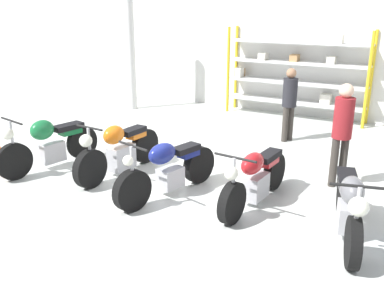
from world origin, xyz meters
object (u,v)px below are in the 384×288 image
shelving_rack (295,72)px  motorcycle_grey (349,206)px  motorcycle_blue (168,170)px  motorcycle_red (255,178)px  person_browsing (342,127)px  person_near_rack (290,99)px  motorcycle_orange (119,150)px  motorcycle_green (49,143)px

shelving_rack → motorcycle_grey: (2.55, -6.03, -0.76)m
shelving_rack → motorcycle_blue: 6.10m
motorcycle_blue → motorcycle_grey: motorcycle_grey is taller
shelving_rack → motorcycle_red: size_ratio=1.85×
person_browsing → person_near_rack: (-1.53, 2.08, -0.08)m
motorcycle_red → motorcycle_grey: bearing=80.7°
motorcycle_orange → motorcycle_blue: (1.27, -0.34, -0.01)m
motorcycle_blue → motorcycle_red: 1.40m
motorcycle_blue → person_near_rack: size_ratio=1.28×
motorcycle_red → person_near_rack: size_ratio=1.25×
shelving_rack → motorcycle_green: size_ratio=1.83×
motorcycle_green → person_browsing: size_ratio=1.18×
motorcycle_orange → person_near_rack: person_near_rack is taller
person_browsing → motorcycle_orange: bearing=65.7°
shelving_rack → person_near_rack: (0.54, -2.21, -0.26)m
motorcycle_orange → person_near_rack: (2.06, 3.49, 0.52)m
motorcycle_orange → motorcycle_grey: bearing=88.9°
motorcycle_red → person_near_rack: bearing=-165.9°
motorcycle_green → motorcycle_blue: (2.60, 0.07, -0.06)m
motorcycle_green → motorcycle_orange: motorcycle_green is taller
shelving_rack → motorcycle_grey: size_ratio=1.95×
shelving_rack → motorcycle_green: (-2.84, -6.11, -0.73)m
motorcycle_green → motorcycle_grey: 5.40m
motorcycle_grey → person_near_rack: (-2.01, 3.82, 0.50)m
shelving_rack → motorcycle_grey: shelving_rack is taller
motorcycle_blue → motorcycle_red: bearing=118.8°
shelving_rack → motorcycle_orange: bearing=-104.9°
motorcycle_green → person_near_rack: 5.18m
motorcycle_orange → shelving_rack: bearing=168.7°
motorcycle_red → person_browsing: bearing=149.9°
motorcycle_red → motorcycle_green: bearing=-78.8°
person_browsing → motorcycle_grey: bearing=149.6°
motorcycle_red → person_near_rack: (-0.56, 3.46, 0.53)m
shelving_rack → person_browsing: (2.07, -4.29, -0.19)m
person_near_rack → motorcycle_orange: bearing=84.4°
motorcycle_blue → motorcycle_red: (1.35, 0.37, -0.01)m
motorcycle_blue → person_browsing: bearing=140.6°
motorcycle_blue → person_browsing: 2.97m
motorcycle_orange → person_near_rack: size_ratio=1.30×
person_browsing → person_near_rack: 2.58m
motorcycle_blue → motorcycle_grey: size_ratio=1.08×
motorcycle_grey → person_browsing: (-0.48, 1.75, 0.58)m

